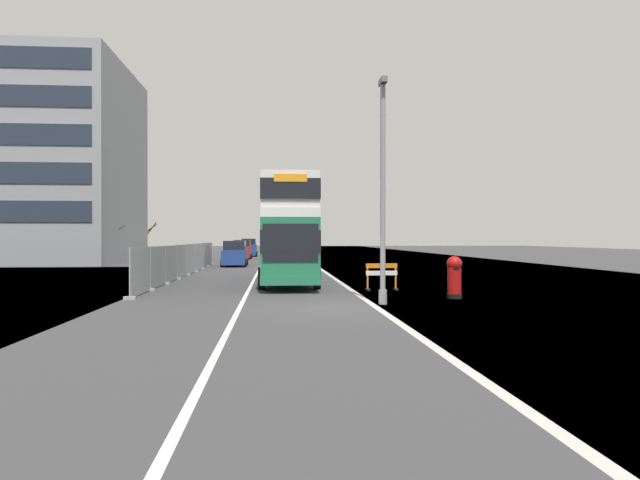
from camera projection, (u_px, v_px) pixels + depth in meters
The scene contains 12 objects.
ground at pixel (345, 309), 18.78m from camera, with size 140.00×280.00×0.10m.
double_decker_bus at pixel (288, 230), 28.67m from camera, with size 2.79×11.23×5.10m.
lamppost_foreground at pixel (383, 198), 19.55m from camera, with size 0.29×0.70×7.80m.
red_pillar_postbox at pixel (454, 275), 21.48m from camera, with size 0.58×0.58×1.60m.
roadworks_barrier at pixel (382, 274), 24.84m from camera, with size 1.44×0.54×1.17m.
construction_site_fence at pixel (187, 260), 34.58m from camera, with size 0.44×27.40×1.95m.
car_oncoming_near at pixel (235, 254), 45.82m from camera, with size 2.02×4.54×2.05m.
car_receding_mid at pixel (286, 250), 54.47m from camera, with size 1.93×4.26×2.33m.
car_receding_far at pixel (242, 250), 61.52m from camera, with size 2.03×4.32×2.05m.
car_far_side at pixel (249, 248), 69.87m from camera, with size 1.98×4.38×2.19m.
bare_tree_far_verge_near at pixel (106, 236), 49.51m from camera, with size 2.83×3.34×4.65m.
bare_tree_far_verge_mid at pixel (145, 240), 64.87m from camera, with size 2.17×3.05×4.11m.
Camera 1 is at (-1.81, -18.54, 2.30)m, focal length 31.84 mm.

